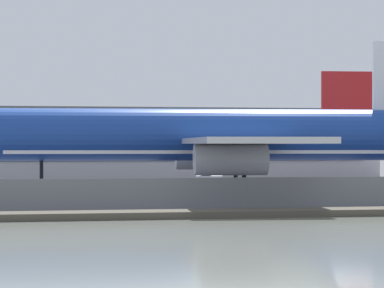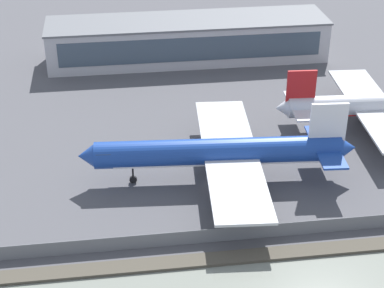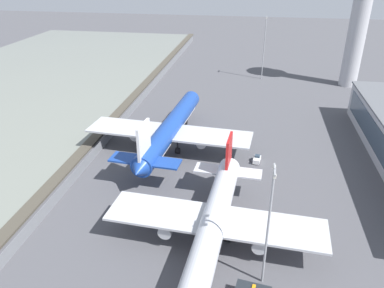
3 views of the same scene
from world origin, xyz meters
name	(u,v)px [view 1 (image 1 of 3)]	position (x,y,z in m)	size (l,w,h in m)	color
ground_plane	(207,199)	(0.00, 0.00, 0.00)	(500.00, 500.00, 0.00)	#4C4C51
shoreline_seawall	(263,213)	(0.00, -20.50, 0.25)	(320.00, 3.00, 0.50)	#474238
perimeter_fence	(248,195)	(0.00, -16.00, 1.30)	(280.00, 0.10, 2.59)	slate
cargo_jet_blue	(215,137)	(1.19, 1.96, 5.78)	(50.51, 43.27, 15.14)	#193D93
baggage_tug	(209,180)	(5.20, 24.82, 0.81)	(3.40, 2.05, 1.80)	white
terminal_building	(148,143)	(2.64, 61.31, 5.39)	(72.46, 16.22, 10.75)	#B2B2B7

